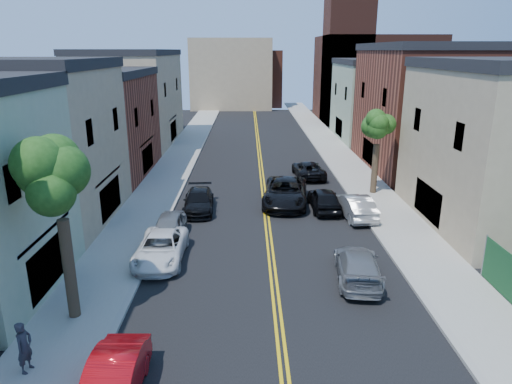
{
  "coord_description": "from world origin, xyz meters",
  "views": [
    {
      "loc": [
        -1.14,
        -1.92,
        10.01
      ],
      "look_at": [
        -0.68,
        24.18,
        2.0
      ],
      "focal_mm": 32.5,
      "sensor_mm": 36.0,
      "label": 1
    }
  ],
  "objects_px": {
    "black_car_right": "(324,199)",
    "dark_car_right_far": "(308,169)",
    "black_car_left": "(199,201)",
    "white_pickup": "(161,248)",
    "black_suv_lane": "(285,192)",
    "grey_car_right": "(358,266)",
    "silver_car_right": "(355,206)",
    "red_sedan": "(112,383)",
    "pedestrian_left": "(24,347)",
    "grey_car_left": "(169,228)"
  },
  "relations": [
    {
      "from": "black_car_right",
      "to": "dark_car_right_far",
      "type": "height_order",
      "value": "black_car_right"
    },
    {
      "from": "black_car_left",
      "to": "white_pickup",
      "type": "bearing_deg",
      "value": -101.18
    },
    {
      "from": "black_car_left",
      "to": "black_suv_lane",
      "type": "relative_size",
      "value": 0.75
    },
    {
      "from": "dark_car_right_far",
      "to": "black_suv_lane",
      "type": "relative_size",
      "value": 0.78
    },
    {
      "from": "black_suv_lane",
      "to": "grey_car_right",
      "type": "bearing_deg",
      "value": -70.68
    },
    {
      "from": "white_pickup",
      "to": "silver_car_right",
      "type": "bearing_deg",
      "value": 29.18
    },
    {
      "from": "red_sedan",
      "to": "silver_car_right",
      "type": "distance_m",
      "value": 19.02
    },
    {
      "from": "black_car_right",
      "to": "silver_car_right",
      "type": "bearing_deg",
      "value": 138.75
    },
    {
      "from": "grey_car_right",
      "to": "silver_car_right",
      "type": "relative_size",
      "value": 1.06
    },
    {
      "from": "black_car_left",
      "to": "pedestrian_left",
      "type": "bearing_deg",
      "value": -106.58
    },
    {
      "from": "grey_car_left",
      "to": "grey_car_right",
      "type": "height_order",
      "value": "grey_car_left"
    },
    {
      "from": "dark_car_right_far",
      "to": "grey_car_right",
      "type": "bearing_deg",
      "value": 86.35
    },
    {
      "from": "black_car_left",
      "to": "grey_car_right",
      "type": "relative_size",
      "value": 0.97
    },
    {
      "from": "black_car_right",
      "to": "pedestrian_left",
      "type": "distance_m",
      "value": 19.95
    },
    {
      "from": "grey_car_left",
      "to": "black_car_left",
      "type": "xyz_separation_m",
      "value": [
        1.14,
        4.8,
        -0.03
      ]
    },
    {
      "from": "white_pickup",
      "to": "silver_car_right",
      "type": "height_order",
      "value": "silver_car_right"
    },
    {
      "from": "white_pickup",
      "to": "dark_car_right_far",
      "type": "distance_m",
      "value": 18.15
    },
    {
      "from": "black_car_right",
      "to": "pedestrian_left",
      "type": "xyz_separation_m",
      "value": [
        -12.06,
        -15.9,
        0.27
      ]
    },
    {
      "from": "black_suv_lane",
      "to": "silver_car_right",
      "type": "bearing_deg",
      "value": -25.79
    },
    {
      "from": "silver_car_right",
      "to": "black_suv_lane",
      "type": "xyz_separation_m",
      "value": [
        -4.14,
        2.63,
        0.12
      ]
    },
    {
      "from": "silver_car_right",
      "to": "black_suv_lane",
      "type": "height_order",
      "value": "black_suv_lane"
    },
    {
      "from": "grey_car_left",
      "to": "silver_car_right",
      "type": "height_order",
      "value": "silver_car_right"
    },
    {
      "from": "black_car_left",
      "to": "black_car_right",
      "type": "relative_size",
      "value": 1.06
    },
    {
      "from": "black_car_left",
      "to": "silver_car_right",
      "type": "distance_m",
      "value": 9.95
    },
    {
      "from": "silver_car_right",
      "to": "black_car_left",
      "type": "bearing_deg",
      "value": -13.52
    },
    {
      "from": "silver_car_right",
      "to": "dark_car_right_far",
      "type": "distance_m",
      "value": 9.66
    },
    {
      "from": "dark_car_right_far",
      "to": "black_suv_lane",
      "type": "bearing_deg",
      "value": 66.84
    },
    {
      "from": "black_car_left",
      "to": "silver_car_right",
      "type": "relative_size",
      "value": 1.03
    },
    {
      "from": "grey_car_right",
      "to": "silver_car_right",
      "type": "bearing_deg",
      "value": -94.98
    },
    {
      "from": "red_sedan",
      "to": "dark_car_right_far",
      "type": "relative_size",
      "value": 0.87
    },
    {
      "from": "white_pickup",
      "to": "silver_car_right",
      "type": "relative_size",
      "value": 1.09
    },
    {
      "from": "white_pickup",
      "to": "silver_car_right",
      "type": "xyz_separation_m",
      "value": [
        10.96,
        6.1,
        0.06
      ]
    },
    {
      "from": "pedestrian_left",
      "to": "dark_car_right_far",
      "type": "bearing_deg",
      "value": -15.23
    },
    {
      "from": "grey_car_left",
      "to": "grey_car_right",
      "type": "relative_size",
      "value": 0.87
    },
    {
      "from": "grey_car_right",
      "to": "dark_car_right_far",
      "type": "distance_m",
      "value": 17.72
    },
    {
      "from": "black_car_left",
      "to": "pedestrian_left",
      "type": "relative_size",
      "value": 2.67
    },
    {
      "from": "silver_car_right",
      "to": "pedestrian_left",
      "type": "relative_size",
      "value": 2.59
    },
    {
      "from": "white_pickup",
      "to": "black_car_right",
      "type": "relative_size",
      "value": 1.13
    },
    {
      "from": "red_sedan",
      "to": "grey_car_left",
      "type": "bearing_deg",
      "value": 92.22
    },
    {
      "from": "red_sedan",
      "to": "grey_car_left",
      "type": "relative_size",
      "value": 1.01
    },
    {
      "from": "silver_car_right",
      "to": "red_sedan",
      "type": "bearing_deg",
      "value": 50.34
    },
    {
      "from": "grey_car_left",
      "to": "black_suv_lane",
      "type": "xyz_separation_m",
      "value": [
        6.86,
        6.06,
        0.15
      ]
    },
    {
      "from": "red_sedan",
      "to": "white_pickup",
      "type": "distance_m",
      "value": 9.67
    },
    {
      "from": "black_car_right",
      "to": "silver_car_right",
      "type": "relative_size",
      "value": 0.97
    },
    {
      "from": "white_pickup",
      "to": "black_suv_lane",
      "type": "bearing_deg",
      "value": 52.07
    },
    {
      "from": "dark_car_right_far",
      "to": "black_suv_lane",
      "type": "height_order",
      "value": "black_suv_lane"
    },
    {
      "from": "dark_car_right_far",
      "to": "white_pickup",
      "type": "bearing_deg",
      "value": 55.66
    },
    {
      "from": "pedestrian_left",
      "to": "red_sedan",
      "type": "bearing_deg",
      "value": -101.14
    },
    {
      "from": "red_sedan",
      "to": "black_car_left",
      "type": "bearing_deg",
      "value": 87.95
    },
    {
      "from": "red_sedan",
      "to": "pedestrian_left",
      "type": "bearing_deg",
      "value": 157.99
    }
  ]
}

